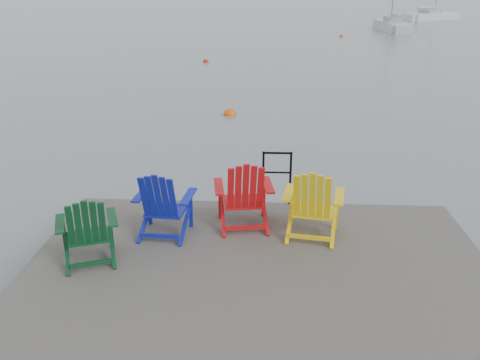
# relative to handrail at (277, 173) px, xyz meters

# --- Properties ---
(ground) EXTENTS (400.00, 400.00, 0.00)m
(ground) POSITION_rel_handrail_xyz_m (-0.25, -2.45, -1.04)
(ground) COLOR slate
(ground) RESTS_ON ground
(dock) EXTENTS (6.00, 5.00, 1.40)m
(dock) POSITION_rel_handrail_xyz_m (-0.25, -2.45, -0.69)
(dock) COLOR #282624
(dock) RESTS_ON ground
(handrail) EXTENTS (0.48, 0.04, 0.90)m
(handrail) POSITION_rel_handrail_xyz_m (0.00, 0.00, 0.00)
(handrail) COLOR black
(handrail) RESTS_ON dock
(chair_green) EXTENTS (0.92, 0.88, 0.96)m
(chair_green) POSITION_rel_handrail_xyz_m (-2.44, -2.02, -0.06)
(chair_green) COLOR #0A391C
(chair_green) RESTS_ON dock
(chair_blue) EXTENTS (0.85, 0.80, 1.01)m
(chair_blue) POSITION_rel_handrail_xyz_m (-1.62, -1.22, -0.03)
(chair_blue) COLOR #0F1A9E
(chair_blue) RESTS_ON dock
(chair_red) EXTENTS (0.94, 0.88, 1.07)m
(chair_red) POSITION_rel_handrail_xyz_m (-0.49, -0.89, -0.00)
(chair_red) COLOR red
(chair_red) RESTS_ON dock
(chair_yellow) EXTENTS (0.93, 0.88, 1.06)m
(chair_yellow) POSITION_rel_handrail_xyz_m (0.49, -1.15, -0.01)
(chair_yellow) COLOR yellow
(chair_yellow) RESTS_ON dock
(sailboat_near) EXTENTS (2.03, 7.03, 9.82)m
(sailboat_near) POSITION_rel_handrail_xyz_m (10.85, 40.60, -0.69)
(sailboat_near) COLOR silver
(sailboat_near) RESTS_ON ground
(sailboat_mid) EXTENTS (7.99, 7.27, 11.84)m
(sailboat_mid) POSITION_rel_handrail_xyz_m (18.94, 56.08, -0.69)
(sailboat_mid) COLOR silver
(sailboat_mid) RESTS_ON ground
(buoy_a) EXTENTS (0.41, 0.41, 0.41)m
(buoy_a) POSITION_rel_handrail_xyz_m (-1.37, 8.10, -1.04)
(buoy_a) COLOR #EC560D
(buoy_a) RESTS_ON ground
(buoy_b) EXTENTS (0.33, 0.33, 0.33)m
(buoy_b) POSITION_rel_handrail_xyz_m (-3.53, 19.81, -1.04)
(buoy_b) COLOR #B8260A
(buoy_b) RESTS_ON ground
(buoy_d) EXTENTS (0.32, 0.32, 0.32)m
(buoy_d) POSITION_rel_handrail_xyz_m (5.60, 34.47, -1.04)
(buoy_d) COLOR red
(buoy_d) RESTS_ON ground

